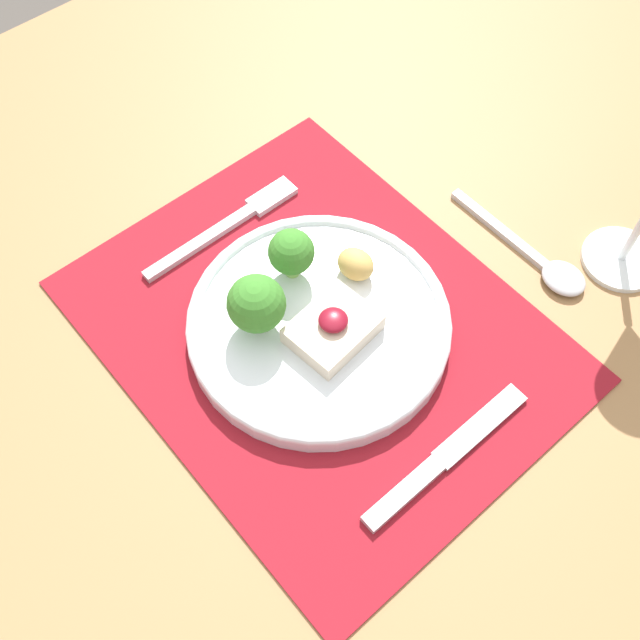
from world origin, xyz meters
TOP-DOWN VIEW (x-y plane):
  - ground_plane at (0.00, 0.00)m, footprint 8.00×8.00m
  - dining_table at (0.00, 0.00)m, footprint 1.16×1.29m
  - placemat at (0.00, 0.00)m, footprint 0.44×0.35m
  - dinner_plate at (-0.00, -0.00)m, footprint 0.25×0.25m
  - fork at (-0.15, 0.01)m, footprint 0.02×0.18m
  - knife at (0.17, -0.01)m, footprint 0.02×0.18m
  - spoon at (0.09, 0.22)m, footprint 0.17×0.04m

SIDE VIEW (x-z plane):
  - ground_plane at x=0.00m, z-range 0.00..0.00m
  - dining_table at x=0.00m, z-range 0.28..1.01m
  - placemat at x=0.00m, z-range 0.72..0.73m
  - spoon at x=0.09m, z-range 0.72..0.74m
  - fork at x=-0.15m, z-range 0.73..0.73m
  - knife at x=0.17m, z-range 0.73..0.74m
  - dinner_plate at x=0.00m, z-range 0.70..0.78m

